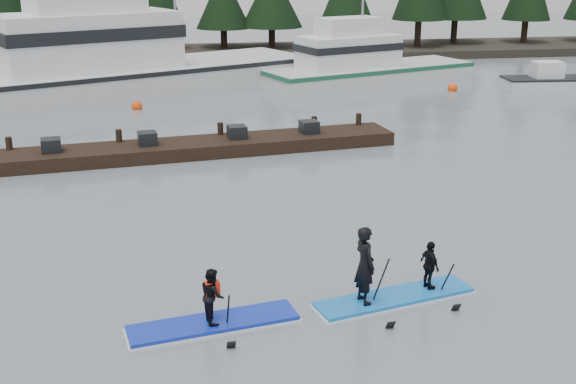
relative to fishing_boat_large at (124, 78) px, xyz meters
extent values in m
plane|color=slate|center=(5.60, -28.12, -0.88)|extent=(160.00, 160.00, 0.00)
cube|color=#2D281E|center=(5.60, 13.88, -0.58)|extent=(70.00, 8.00, 0.60)
cube|color=#4C4C51|center=(-8.40, 15.88, 1.62)|extent=(18.00, 6.00, 5.00)
cube|color=silver|center=(0.58, 0.27, -0.75)|extent=(21.15, 13.86, 2.75)
cube|color=white|center=(-1.66, -0.77, 2.12)|extent=(10.16, 7.64, 2.98)
cube|color=silver|center=(14.47, 1.19, -0.79)|extent=(13.58, 7.94, 1.87)
cube|color=white|center=(12.99, 0.66, 1.08)|extent=(6.45, 4.52, 1.87)
cylinder|color=gray|center=(13.86, 0.97, 3.20)|extent=(0.14, 0.14, 6.11)
cube|color=silver|center=(24.56, -3.32, -0.50)|extent=(6.81, 2.53, 0.78)
cube|color=black|center=(3.52, -13.60, -0.62)|extent=(15.78, 4.18, 0.52)
sphere|color=#FD460C|center=(18.44, -2.20, -0.88)|extent=(0.56, 0.56, 0.56)
sphere|color=#FD460C|center=(0.81, -4.51, -0.88)|extent=(0.54, 0.54, 0.54)
cube|color=#132CB2|center=(3.12, -27.47, -0.82)|extent=(3.67, 1.50, 0.13)
imported|color=black|center=(3.12, -27.47, -0.16)|extent=(0.55, 0.65, 1.19)
cube|color=red|center=(3.12, -27.47, -0.01)|extent=(0.33, 0.25, 0.32)
cylinder|color=black|center=(3.41, -27.64, -0.62)|extent=(0.07, 0.87, 1.47)
cube|color=blue|center=(7.24, -26.93, -0.82)|extent=(3.83, 1.75, 0.13)
imported|color=black|center=(6.46, -27.13, 0.13)|extent=(0.57, 0.73, 1.77)
cylinder|color=black|center=(6.76, -27.28, -0.30)|extent=(0.14, 0.98, 1.67)
imported|color=black|center=(8.11, -26.72, -0.18)|extent=(0.43, 0.72, 1.15)
cylinder|color=black|center=(8.41, -26.87, -0.64)|extent=(0.12, 0.86, 1.46)
camera|label=1|loc=(2.46, -41.05, 6.58)|focal=45.00mm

